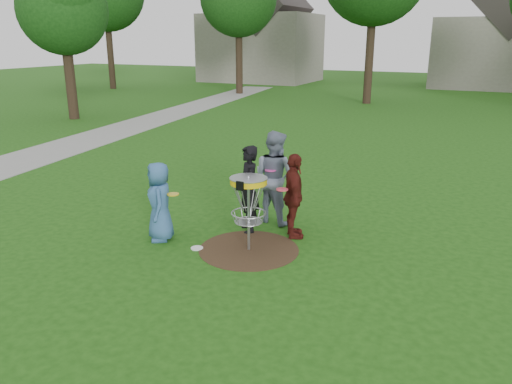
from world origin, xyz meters
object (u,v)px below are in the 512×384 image
at_px(player_blue, 160,202).
at_px(disc_golf_basket, 249,196).
at_px(player_black, 248,189).
at_px(player_grey, 274,177).
at_px(player_maroon, 294,196).

xyz_separation_m(player_blue, disc_golf_basket, (1.70, 0.26, 0.28)).
distance_m(player_black, player_grey, 0.75).
relative_size(player_black, player_grey, 0.90).
distance_m(player_grey, player_maroon, 0.92).
bearing_deg(player_grey, player_black, 86.11).
bearing_deg(disc_golf_basket, player_grey, 96.43).
relative_size(player_blue, player_maroon, 0.92).
bearing_deg(player_grey, disc_golf_basket, 111.46).
bearing_deg(disc_golf_basket, player_blue, -171.31).
bearing_deg(player_blue, player_maroon, 82.26).
bearing_deg(player_maroon, player_blue, 90.67).
distance_m(player_blue, player_grey, 2.37).
xyz_separation_m(player_grey, player_maroon, (0.66, -0.63, -0.14)).
distance_m(player_maroon, disc_golf_basket, 1.06).
xyz_separation_m(player_maroon, disc_golf_basket, (-0.49, -0.91, 0.21)).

